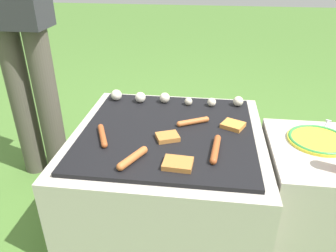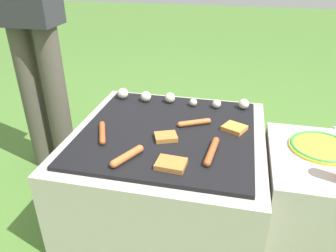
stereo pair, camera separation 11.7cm
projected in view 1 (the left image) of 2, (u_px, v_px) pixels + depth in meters
name	position (u px, v px, depth m)	size (l,w,h in m)	color
ground_plane	(168.00, 204.00, 1.66)	(14.00, 14.00, 0.00)	#47702D
grill	(168.00, 170.00, 1.56)	(0.85, 0.85, 0.43)	#B2AA9E
side_ledge	(311.00, 191.00, 1.42)	(0.40, 0.50, 0.43)	#B2AA9E
sausage_front_center	(216.00, 149.00, 1.30)	(0.04, 0.20, 0.03)	#A34C23
sausage_back_center	(133.00, 158.00, 1.24)	(0.09, 0.15, 0.03)	#B7602D
sausage_front_right	(193.00, 122.00, 1.51)	(0.15, 0.09, 0.03)	#B7602D
sausage_back_right	(102.00, 135.00, 1.39)	(0.09, 0.17, 0.03)	#A34C23
bread_slice_right	(168.00, 137.00, 1.39)	(0.11, 0.10, 0.02)	#B27033
bread_slice_left	(233.00, 125.00, 1.48)	(0.12, 0.12, 0.02)	#D18438
bread_slice_center	(178.00, 164.00, 1.21)	(0.11, 0.09, 0.02)	#B27033
mushroom_row	(167.00, 98.00, 1.71)	(0.69, 0.07, 0.06)	silver
plate_colorful	(319.00, 140.00, 1.37)	(0.25, 0.25, 0.02)	yellow
fork_utensil	(325.00, 127.00, 1.48)	(0.10, 0.17, 0.01)	silver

